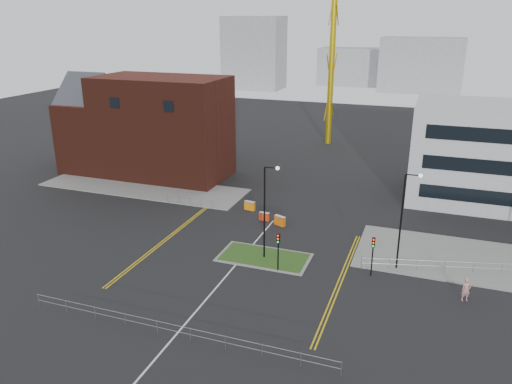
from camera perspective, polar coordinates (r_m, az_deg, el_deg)
ground at (r=41.97m, az=-5.35°, el=-11.71°), size 200.00×200.00×0.00m
pavement_left at (r=68.54m, az=-12.77°, el=0.53°), size 28.00×8.00×0.12m
pavement_right at (r=51.48m, az=25.06°, el=-7.35°), size 24.00×10.00×0.12m
island_kerb at (r=47.77m, az=0.94°, el=-7.48°), size 8.60×4.60×0.08m
grass_island at (r=47.76m, az=0.94°, el=-7.46°), size 8.00×4.00×0.12m
brick_building at (r=73.22m, az=-12.65°, el=7.26°), size 24.20×10.07×14.24m
streetlamp_island at (r=45.54m, az=1.23°, el=-1.48°), size 1.46×0.36×9.18m
streetlamp_right_near at (r=45.36m, az=16.60°, el=-2.40°), size 1.46×0.36×9.18m
traffic_light_island at (r=44.38m, az=2.56°, el=-6.06°), size 0.28×0.33×3.65m
traffic_light_right at (r=44.75m, az=13.22°, el=-6.37°), size 0.28×0.33×3.65m
railing_front at (r=37.10m, az=-9.44°, el=-15.08°), size 24.05×0.05×1.10m
railing_left at (r=60.72m, az=-7.62°, el=-0.92°), size 6.05×0.05×1.10m
railing_right at (r=48.76m, az=23.62°, el=-7.68°), size 19.05×5.05×1.10m
centre_line at (r=43.53m, az=-4.22°, el=-10.45°), size 0.15×30.00×0.01m
yellow_left_a at (r=53.60m, az=-9.58°, el=-4.70°), size 0.12×24.00×0.01m
yellow_left_b at (r=53.46m, az=-9.29°, el=-4.74°), size 0.12×24.00×0.01m
yellow_right_a at (r=44.45m, az=9.40°, el=-10.00°), size 0.12×20.00×0.01m
yellow_right_b at (r=44.41m, az=9.78°, el=-10.05°), size 0.12×20.00×0.01m
skyline_a at (r=162.58m, az=-0.22°, el=15.60°), size 18.00×12.00×22.00m
skyline_b at (r=163.02m, az=18.33°, el=13.61°), size 24.00×12.00×16.00m
skyline_d at (r=174.68m, az=12.36°, el=13.79°), size 30.00×12.00×12.00m
pedestrian at (r=44.02m, az=22.89°, el=-10.24°), size 0.84×0.70×1.98m
barrier_left at (r=58.95m, az=-0.72°, el=-1.54°), size 1.34×0.62×1.08m
barrier_mid at (r=54.73m, az=2.75°, el=-3.25°), size 1.36×0.91×1.09m
barrier_right at (r=56.01m, az=0.96°, el=-2.77°), size 1.14×0.41×0.95m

